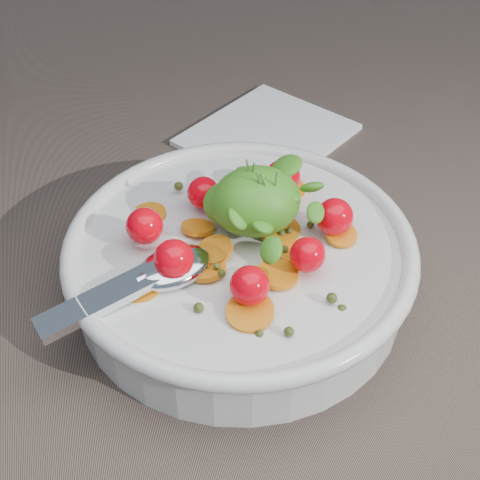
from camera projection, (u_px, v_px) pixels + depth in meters
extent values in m
plane|color=brown|center=(270.00, 295.00, 0.56)|extent=(6.00, 6.00, 0.00)
cylinder|color=silver|center=(240.00, 268.00, 0.55)|extent=(0.27, 0.27, 0.05)
torus|color=silver|center=(240.00, 245.00, 0.53)|extent=(0.28, 0.28, 0.01)
cylinder|color=silver|center=(240.00, 287.00, 0.56)|extent=(0.13, 0.13, 0.01)
cylinder|color=brown|center=(240.00, 268.00, 0.55)|extent=(0.24, 0.24, 0.04)
cylinder|color=orange|center=(277.00, 275.00, 0.50)|extent=(0.04, 0.04, 0.01)
cylinder|color=orange|center=(341.00, 234.00, 0.53)|extent=(0.04, 0.03, 0.01)
cylinder|color=orange|center=(214.00, 250.00, 0.52)|extent=(0.04, 0.04, 0.02)
cylinder|color=orange|center=(292.00, 251.00, 0.52)|extent=(0.04, 0.04, 0.01)
cylinder|color=orange|center=(279.00, 229.00, 0.54)|extent=(0.05, 0.05, 0.01)
cylinder|color=orange|center=(290.00, 189.00, 0.58)|extent=(0.03, 0.03, 0.01)
cylinder|color=orange|center=(267.00, 204.00, 0.57)|extent=(0.03, 0.03, 0.01)
cylinder|color=orange|center=(270.00, 217.00, 0.55)|extent=(0.03, 0.03, 0.02)
cylinder|color=orange|center=(297.00, 259.00, 0.52)|extent=(0.03, 0.03, 0.01)
cylinder|color=orange|center=(272.00, 189.00, 0.57)|extent=(0.04, 0.04, 0.01)
cylinder|color=orange|center=(291.00, 269.00, 0.51)|extent=(0.04, 0.04, 0.01)
cylinder|color=orange|center=(250.00, 311.00, 0.47)|extent=(0.04, 0.04, 0.01)
cylinder|color=orange|center=(251.00, 280.00, 0.49)|extent=(0.03, 0.03, 0.01)
cylinder|color=orange|center=(198.00, 227.00, 0.54)|extent=(0.03, 0.03, 0.01)
cylinder|color=orange|center=(139.00, 286.00, 0.49)|extent=(0.05, 0.05, 0.01)
cylinder|color=orange|center=(148.00, 216.00, 0.56)|extent=(0.04, 0.04, 0.01)
cylinder|color=orange|center=(207.00, 270.00, 0.51)|extent=(0.04, 0.04, 0.01)
sphere|color=#3A4316|center=(261.00, 219.00, 0.55)|extent=(0.01, 0.01, 0.01)
sphere|color=#3A4316|center=(281.00, 233.00, 0.53)|extent=(0.01, 0.01, 0.01)
sphere|color=#3A4316|center=(284.00, 249.00, 0.52)|extent=(0.01, 0.01, 0.01)
sphere|color=#3A4316|center=(289.00, 332.00, 0.46)|extent=(0.01, 0.01, 0.01)
sphere|color=#3A4316|center=(332.00, 298.00, 0.48)|extent=(0.01, 0.01, 0.01)
sphere|color=#3A4316|center=(310.00, 225.00, 0.54)|extent=(0.01, 0.01, 0.01)
sphere|color=#3A4316|center=(217.00, 266.00, 0.50)|extent=(0.01, 0.01, 0.01)
sphere|color=#3A4316|center=(222.00, 273.00, 0.50)|extent=(0.01, 0.01, 0.01)
sphere|color=#3A4316|center=(292.00, 197.00, 0.58)|extent=(0.01, 0.01, 0.01)
sphere|color=#3A4316|center=(151.00, 227.00, 0.55)|extent=(0.01, 0.01, 0.01)
sphere|color=#3A4316|center=(199.00, 308.00, 0.47)|extent=(0.01, 0.01, 0.01)
sphere|color=#3A4316|center=(271.00, 223.00, 0.54)|extent=(0.01, 0.01, 0.01)
sphere|color=#3A4316|center=(262.00, 315.00, 0.47)|extent=(0.01, 0.01, 0.01)
sphere|color=#3A4316|center=(259.00, 334.00, 0.46)|extent=(0.01, 0.01, 0.01)
sphere|color=#3A4316|center=(289.00, 231.00, 0.53)|extent=(0.01, 0.01, 0.01)
sphere|color=#3A4316|center=(179.00, 186.00, 0.57)|extent=(0.01, 0.01, 0.01)
sphere|color=#3A4316|center=(342.00, 310.00, 0.48)|extent=(0.01, 0.01, 0.01)
sphere|color=#3A4316|center=(327.00, 224.00, 0.55)|extent=(0.01, 0.01, 0.01)
sphere|color=#E7000E|center=(335.00, 217.00, 0.53)|extent=(0.03, 0.03, 0.03)
sphere|color=#E7000E|center=(283.00, 177.00, 0.56)|extent=(0.03, 0.03, 0.03)
sphere|color=#E7000E|center=(203.00, 193.00, 0.55)|extent=(0.03, 0.03, 0.03)
sphere|color=#E7000E|center=(145.00, 226.00, 0.52)|extent=(0.03, 0.03, 0.03)
sphere|color=#E7000E|center=(174.00, 259.00, 0.49)|extent=(0.03, 0.03, 0.03)
sphere|color=#E7000E|center=(250.00, 286.00, 0.47)|extent=(0.03, 0.03, 0.03)
sphere|color=#E7000E|center=(308.00, 255.00, 0.50)|extent=(0.03, 0.03, 0.03)
ellipsoid|color=#429020|center=(256.00, 201.00, 0.52)|extent=(0.07, 0.06, 0.05)
ellipsoid|color=#429020|center=(229.00, 204.00, 0.53)|extent=(0.04, 0.04, 0.03)
ellipsoid|color=#429020|center=(250.00, 186.00, 0.50)|extent=(0.03, 0.03, 0.01)
ellipsoid|color=#429020|center=(315.00, 212.00, 0.51)|extent=(0.02, 0.02, 0.02)
ellipsoid|color=#429020|center=(254.00, 181.00, 0.51)|extent=(0.02, 0.02, 0.02)
ellipsoid|color=#429020|center=(249.00, 181.00, 0.52)|extent=(0.03, 0.03, 0.02)
ellipsoid|color=#429020|center=(257.00, 184.00, 0.50)|extent=(0.02, 0.02, 0.02)
ellipsoid|color=#429020|center=(255.00, 197.00, 0.50)|extent=(0.02, 0.02, 0.02)
ellipsoid|color=#429020|center=(312.00, 187.00, 0.52)|extent=(0.03, 0.03, 0.02)
ellipsoid|color=#429020|center=(263.00, 226.00, 0.50)|extent=(0.02, 0.02, 0.02)
ellipsoid|color=#429020|center=(287.00, 166.00, 0.53)|extent=(0.03, 0.03, 0.02)
ellipsoid|color=#429020|center=(271.00, 250.00, 0.48)|extent=(0.02, 0.03, 0.02)
ellipsoid|color=#429020|center=(258.00, 188.00, 0.50)|extent=(0.03, 0.03, 0.01)
ellipsoid|color=#429020|center=(255.00, 191.00, 0.50)|extent=(0.02, 0.02, 0.02)
ellipsoid|color=#429020|center=(258.00, 205.00, 0.51)|extent=(0.03, 0.03, 0.03)
ellipsoid|color=#429020|center=(223.00, 201.00, 0.51)|extent=(0.02, 0.02, 0.02)
ellipsoid|color=#429020|center=(248.00, 179.00, 0.52)|extent=(0.03, 0.03, 0.02)
ellipsoid|color=#429020|center=(236.00, 189.00, 0.50)|extent=(0.03, 0.03, 0.02)
ellipsoid|color=#429020|center=(244.00, 202.00, 0.51)|extent=(0.03, 0.03, 0.02)
ellipsoid|color=#429020|center=(238.00, 218.00, 0.49)|extent=(0.02, 0.03, 0.02)
ellipsoid|color=#429020|center=(242.00, 198.00, 0.51)|extent=(0.03, 0.03, 0.02)
ellipsoid|color=#429020|center=(254.00, 202.00, 0.51)|extent=(0.02, 0.02, 0.02)
ellipsoid|color=#429020|center=(256.00, 184.00, 0.51)|extent=(0.03, 0.03, 0.02)
ellipsoid|color=#429020|center=(255.00, 196.00, 0.51)|extent=(0.02, 0.02, 0.01)
ellipsoid|color=#429020|center=(285.00, 198.00, 0.51)|extent=(0.03, 0.04, 0.02)
ellipsoid|color=#429020|center=(274.00, 200.00, 0.52)|extent=(0.03, 0.03, 0.02)
ellipsoid|color=#429020|center=(254.00, 188.00, 0.51)|extent=(0.03, 0.02, 0.01)
ellipsoid|color=#429020|center=(244.00, 185.00, 0.52)|extent=(0.03, 0.03, 0.02)
cylinder|color=#4C8C33|center=(265.00, 198.00, 0.50)|extent=(0.01, 0.01, 0.05)
cylinder|color=#4C8C33|center=(251.00, 189.00, 0.51)|extent=(0.00, 0.02, 0.04)
cylinder|color=#4C8C33|center=(252.00, 184.00, 0.51)|extent=(0.00, 0.01, 0.05)
cylinder|color=#4C8C33|center=(274.00, 196.00, 0.50)|extent=(0.01, 0.00, 0.05)
cylinder|color=#4C8C33|center=(271.00, 199.00, 0.50)|extent=(0.02, 0.01, 0.04)
ellipsoid|color=silver|center=(174.00, 267.00, 0.50)|extent=(0.07, 0.06, 0.02)
cube|color=silver|center=(114.00, 294.00, 0.48)|extent=(0.12, 0.06, 0.02)
cylinder|color=silver|center=(150.00, 276.00, 0.49)|extent=(0.02, 0.02, 0.01)
cube|color=white|center=(267.00, 135.00, 0.74)|extent=(0.22, 0.21, 0.01)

